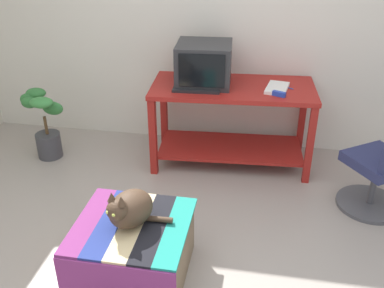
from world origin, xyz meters
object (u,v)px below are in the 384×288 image
Objects in this scene: ottoman_with_blanket at (133,249)px; office_chair at (384,168)px; desk at (232,111)px; book at (277,88)px; tv_monitor at (204,64)px; keyboard at (196,89)px; stapler at (279,94)px; cat at (129,209)px; potted_plant at (45,123)px.

office_chair reaches higher than ottoman_with_blanket.
desk is 4.96× the size of book.
book is (0.64, -0.04, -0.16)m from tv_monitor.
tv_monitor is at bearing 172.43° from desk.
stapler is (0.69, -0.00, 0.01)m from keyboard.
desk is 3.48× the size of cat.
office_chair is (1.47, -0.58, -0.54)m from tv_monitor.
office_chair reaches higher than keyboard.
keyboard is 1.52m from ottoman_with_blanket.
potted_plant is (-1.25, 1.35, -0.16)m from cat.
book is at bearing 28.83° from stapler.
keyboard is 3.64× the size of stapler.
keyboard is 0.45× the size of office_chair.
keyboard is (-0.03, -0.19, -0.16)m from tv_monitor.
stapler is at bearing 58.48° from ottoman_with_blanket.
keyboard reaches higher than cat.
stapler reaches higher than cat.
ottoman_with_blanket is 1.73m from stapler.
book reaches higher than ottoman_with_blanket.
book is at bearing -68.01° from office_chair.
book is (0.67, 0.15, 0.00)m from keyboard.
potted_plant is (-1.72, -0.22, -0.16)m from desk.
ottoman_with_blanket is 1.06× the size of potted_plant.
potted_plant is at bearing 178.84° from keyboard.
keyboard is at bearing -158.47° from book.
tv_monitor is 1.67m from office_chair.
book is (0.38, -0.02, 0.25)m from desk.
book reaches higher than cat.
tv_monitor is 0.74× the size of potted_plant.
tv_monitor is at bearing 105.52° from cat.
ottoman_with_blanket is 1.96m from office_chair.
office_chair is (2.93, -0.35, 0.04)m from potted_plant.
potted_plant is 6.06× the size of stapler.
cat is (-0.84, -1.54, -0.25)m from book.
cat reaches higher than potted_plant.
cat is at bearing -4.27° from office_chair.
tv_monitor reaches higher than keyboard.
keyboard is at bearing -154.15° from desk.
keyboard is 1.36× the size of book.
book is 0.42× the size of ottoman_with_blanket.
book is 0.70× the size of cat.
desk is 1.34m from office_chair.
desk is 1.64× the size of office_chair.
keyboard reaches higher than ottoman_with_blanket.
cat is (-0.20, -1.58, -0.42)m from tv_monitor.
ottoman_with_blanket is 1.68× the size of cat.
office_chair reaches higher than desk.
cat is 3.81× the size of stapler.
ottoman_with_blanket is (-0.20, -1.58, -0.73)m from tv_monitor.
cat is at bearing -101.31° from tv_monitor.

